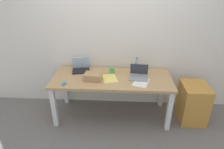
% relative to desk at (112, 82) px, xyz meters
% --- Properties ---
extents(ground_plane, '(8.00, 8.00, 0.00)m').
position_rel_desk_xyz_m(ground_plane, '(0.00, 0.00, -0.64)').
color(ground_plane, slate).
extents(back_wall, '(5.20, 0.08, 2.60)m').
position_rel_desk_xyz_m(back_wall, '(0.00, 0.44, 0.66)').
color(back_wall, silver).
rests_on(back_wall, ground).
extents(desk, '(1.88, 0.76, 0.72)m').
position_rel_desk_xyz_m(desk, '(0.00, 0.00, 0.00)').
color(desk, tan).
rests_on(desk, ground).
extents(laptop_left, '(0.32, 0.28, 0.21)m').
position_rel_desk_xyz_m(laptop_left, '(-0.54, 0.23, 0.13)').
color(laptop_left, black).
rests_on(laptop_left, desk).
extents(laptop_right, '(0.30, 0.27, 0.20)m').
position_rel_desk_xyz_m(laptop_right, '(0.42, 0.02, 0.13)').
color(laptop_right, gray).
rests_on(laptop_right, desk).
extents(beer_bottle, '(0.06, 0.06, 0.24)m').
position_rel_desk_xyz_m(beer_bottle, '(0.39, 0.25, 0.18)').
color(beer_bottle, '#99B7C1').
rests_on(beer_bottle, desk).
extents(computer_mouse, '(0.08, 0.11, 0.03)m').
position_rel_desk_xyz_m(computer_mouse, '(-0.70, -0.26, 0.11)').
color(computer_mouse, '#338CC6').
rests_on(computer_mouse, desk).
extents(cardboard_box, '(0.28, 0.21, 0.10)m').
position_rel_desk_xyz_m(cardboard_box, '(-0.29, -0.09, 0.14)').
color(cardboard_box, tan).
rests_on(cardboard_box, desk).
extents(coffee_mug, '(0.08, 0.08, 0.09)m').
position_rel_desk_xyz_m(coffee_mug, '(-0.01, 0.16, 0.14)').
color(coffee_mug, '#4C9E56').
rests_on(coffee_mug, desk).
extents(paper_sheet_front_right, '(0.30, 0.35, 0.00)m').
position_rel_desk_xyz_m(paper_sheet_front_right, '(0.45, -0.13, 0.09)').
color(paper_sheet_front_right, white).
rests_on(paper_sheet_front_right, desk).
extents(paper_sheet_center, '(0.28, 0.34, 0.00)m').
position_rel_desk_xyz_m(paper_sheet_center, '(-0.03, -0.03, 0.09)').
color(paper_sheet_center, '#F4E06B').
rests_on(paper_sheet_center, desk).
extents(filing_cabinet, '(0.40, 0.48, 0.64)m').
position_rel_desk_xyz_m(filing_cabinet, '(1.31, -0.04, -0.32)').
color(filing_cabinet, '#C68938').
rests_on(filing_cabinet, ground).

